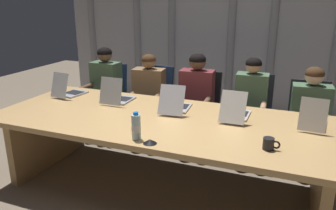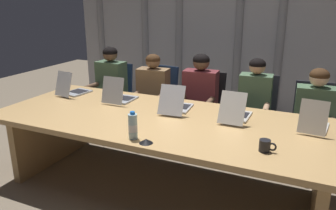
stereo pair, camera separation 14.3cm
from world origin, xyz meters
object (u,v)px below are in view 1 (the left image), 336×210
at_px(office_chair_right_end, 306,133).
at_px(water_bottle_primary, 136,127).
at_px(laptop_left_end, 69,91).
at_px(person_left_mid, 147,94).
at_px(laptop_right_end, 313,121).
at_px(laptop_right_mid, 236,112).
at_px(office_chair_left_mid, 152,112).
at_px(office_chair_center, 199,118).
at_px(person_center, 195,96).
at_px(coffee_mug_near, 269,144).
at_px(laptop_center, 176,105).
at_px(office_chair_left_end, 109,106).
at_px(person_right_mid, 250,104).
at_px(conference_mic_left_side, 150,141).
at_px(laptop_left_mid, 117,97).
at_px(office_chair_right_mid, 251,125).
at_px(person_left_end, 103,87).
at_px(person_right_end, 311,112).

bearing_deg(office_chair_right_end, water_bottle_primary, -41.60).
bearing_deg(laptop_left_end, person_left_mid, -36.51).
xyz_separation_m(laptop_right_end, person_left_mid, (-1.93, 0.73, -0.15)).
bearing_deg(laptop_right_mid, laptop_left_end, 88.83).
relative_size(office_chair_left_mid, person_left_mid, 0.83).
relative_size(office_chair_center, office_chair_right_end, 1.01).
distance_m(laptop_right_end, person_center, 1.49).
bearing_deg(coffee_mug_near, office_chair_right_end, 78.53).
xyz_separation_m(laptop_center, coffee_mug_near, (0.96, -0.60, -0.01)).
bearing_deg(person_center, laptop_left_end, -66.08).
relative_size(office_chair_left_end, office_chair_left_mid, 0.98).
distance_m(person_right_mid, coffee_mug_near, 1.37).
xyz_separation_m(laptop_center, office_chair_left_mid, (-0.66, 0.89, -0.44)).
relative_size(coffee_mug_near, conference_mic_left_side, 1.16).
bearing_deg(office_chair_left_end, person_center, 76.49).
relative_size(laptop_left_mid, office_chair_right_end, 0.41).
bearing_deg(laptop_left_end, person_right_mid, -63.03).
relative_size(office_chair_center, office_chair_right_mid, 0.98).
relative_size(laptop_left_end, person_left_end, 0.35).
bearing_deg(person_center, laptop_right_end, 56.40).
relative_size(person_left_mid, water_bottle_primary, 4.99).
height_order(laptop_center, office_chair_right_end, laptop_center).
relative_size(office_chair_left_mid, office_chair_right_end, 1.04).
height_order(laptop_center, coffee_mug_near, laptop_center).
distance_m(person_left_mid, person_right_end, 1.94).
height_order(office_chair_left_mid, person_right_mid, person_right_mid).
distance_m(office_chair_left_end, office_chair_center, 1.33).
height_order(office_chair_center, person_left_mid, person_left_mid).
height_order(office_chair_center, office_chair_right_mid, office_chair_right_mid).
height_order(laptop_left_mid, water_bottle_primary, laptop_left_mid).
distance_m(office_chair_right_mid, person_left_end, 1.99).
relative_size(office_chair_left_end, office_chair_right_mid, 0.98).
relative_size(office_chair_right_end, coffee_mug_near, 7.16).
bearing_deg(office_chair_center, person_right_mid, 77.75).
distance_m(laptop_right_end, person_right_end, 0.75).
height_order(office_chair_center, water_bottle_primary, water_bottle_primary).
distance_m(water_bottle_primary, conference_mic_left_side, 0.16).
bearing_deg(office_chair_right_mid, office_chair_right_end, 87.48).
height_order(laptop_right_end, person_right_end, person_right_end).
distance_m(laptop_left_end, water_bottle_primary, 1.54).
height_order(person_left_end, person_right_end, person_left_end).
xyz_separation_m(office_chair_left_mid, conference_mic_left_side, (0.76, -1.72, 0.40)).
bearing_deg(water_bottle_primary, laptop_center, 87.17).
height_order(laptop_left_end, person_right_mid, person_right_mid).
relative_size(laptop_center, person_left_mid, 0.41).
distance_m(laptop_right_mid, person_right_mid, 0.74).
bearing_deg(office_chair_left_mid, laptop_left_mid, 4.82).
relative_size(laptop_right_end, coffee_mug_near, 3.08).
bearing_deg(laptop_left_mid, person_right_mid, -62.31).
xyz_separation_m(laptop_right_end, person_right_mid, (-0.64, 0.73, -0.13)).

